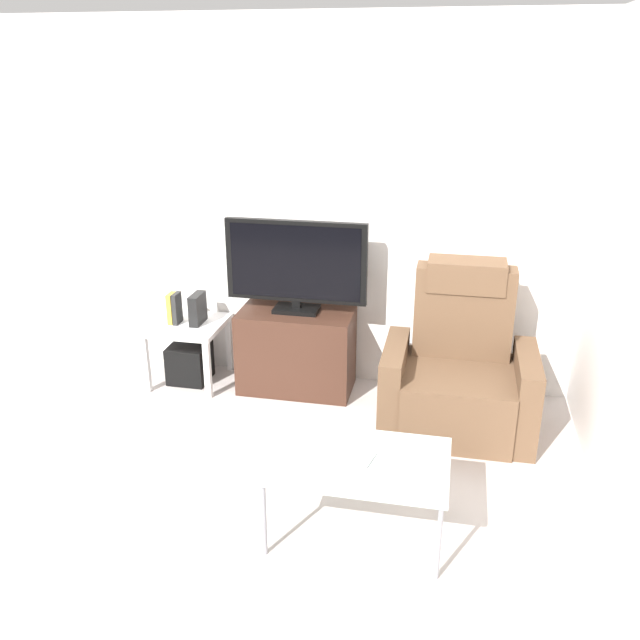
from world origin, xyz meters
name	(u,v)px	position (x,y,z in m)	size (l,w,h in m)	color
ground_plane	(282,450)	(0.00, 0.00, 0.00)	(6.40, 6.40, 0.00)	#BCB2AD
wall_back	(319,209)	(0.00, 1.13, 1.30)	(6.40, 0.06, 2.60)	silver
wall_side	(635,270)	(1.88, 0.00, 1.30)	(0.06, 4.48, 2.60)	silver
tv_stand	(296,351)	(-0.11, 0.85, 0.30)	(0.82, 0.44, 0.61)	#3D2319
television	(296,264)	(-0.11, 0.87, 0.96)	(1.01, 0.20, 0.66)	black
recliner_armchair	(459,373)	(1.06, 0.57, 0.37)	(0.98, 0.78, 1.08)	brown
side_table	(187,332)	(-0.94, 0.82, 0.40)	(0.54, 0.54, 0.47)	white
subwoofer_box	(190,363)	(-0.94, 0.82, 0.14)	(0.29, 0.29, 0.29)	black
book_leftmost	(172,308)	(-1.04, 0.80, 0.59)	(0.04, 0.11, 0.23)	gold
book_middle	(177,308)	(-1.00, 0.80, 0.59)	(0.03, 0.12, 0.23)	#262626
game_console	(198,309)	(-0.85, 0.83, 0.58)	(0.07, 0.20, 0.23)	black
coffee_table	(359,464)	(0.58, -0.66, 0.40)	(0.90, 0.60, 0.43)	#B2C6C1
cell_phone	(365,459)	(0.62, -0.66, 0.44)	(0.07, 0.15, 0.01)	#B7B7BC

